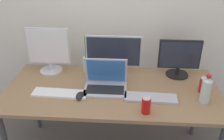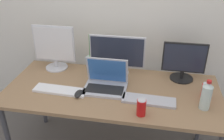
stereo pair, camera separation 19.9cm
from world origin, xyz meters
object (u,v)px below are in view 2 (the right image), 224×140
object	(u,v)px
mouse_by_keyboard	(79,94)
water_bottle	(206,96)
work_desk	(112,95)
monitor_left	(54,47)
soda_can_near_keyboard	(141,107)
monitor_center	(117,55)
bamboo_vase	(91,62)
keyboard_main	(149,100)
keyboard_aux	(60,90)
soda_can_by_laptop	(206,91)
laptop_silver	(106,82)
monitor_right	(184,62)

from	to	relation	value
mouse_by_keyboard	water_bottle	distance (m)	0.96
work_desk	monitor_left	world-z (taller)	monitor_left
monitor_left	mouse_by_keyboard	bearing A→B (deg)	-50.28
work_desk	soda_can_near_keyboard	world-z (taller)	soda_can_near_keyboard
monitor_center	bamboo_vase	size ratio (longest dim) A/B	1.41
monitor_left	keyboard_main	world-z (taller)	monitor_left
keyboard_aux	soda_can_by_laptop	world-z (taller)	soda_can_by_laptop
laptop_silver	mouse_by_keyboard	world-z (taller)	laptop_silver
work_desk	water_bottle	world-z (taller)	water_bottle
keyboard_main	keyboard_aux	world-z (taller)	same
keyboard_main	soda_can_by_laptop	distance (m)	0.45
work_desk	keyboard_aux	size ratio (longest dim) A/B	4.04
monitor_right	soda_can_by_laptop	distance (m)	0.33
laptop_silver	soda_can_by_laptop	bearing A→B (deg)	0.36
keyboard_aux	soda_can_near_keyboard	bearing A→B (deg)	-13.11
monitor_center	soda_can_near_keyboard	size ratio (longest dim) A/B	3.94
monitor_right	water_bottle	bearing A→B (deg)	-71.79
soda_can_near_keyboard	bamboo_vase	size ratio (longest dim) A/B	0.36
laptop_silver	mouse_by_keyboard	bearing A→B (deg)	-141.62
keyboard_aux	soda_can_near_keyboard	world-z (taller)	soda_can_near_keyboard
monitor_right	soda_can_near_keyboard	world-z (taller)	monitor_right
mouse_by_keyboard	water_bottle	xyz separation A→B (m)	(0.96, 0.01, 0.09)
monitor_right	soda_can_by_laptop	world-z (taller)	monitor_right
keyboard_aux	work_desk	bearing A→B (deg)	17.27
monitor_right	mouse_by_keyboard	bearing A→B (deg)	-152.83
laptop_silver	keyboard_main	bearing A→B (deg)	-19.75
mouse_by_keyboard	bamboo_vase	bearing A→B (deg)	94.24
keyboard_main	keyboard_aux	distance (m)	0.72
laptop_silver	keyboard_aux	size ratio (longest dim) A/B	0.79
work_desk	laptop_silver	bearing A→B (deg)	171.81
monitor_center	keyboard_aux	world-z (taller)	monitor_center
monitor_right	keyboard_aux	xyz separation A→B (m)	(-0.99, -0.39, -0.16)
laptop_silver	water_bottle	bearing A→B (deg)	-10.64
keyboard_aux	mouse_by_keyboard	size ratio (longest dim) A/B	4.01
keyboard_main	mouse_by_keyboard	distance (m)	0.55
monitor_left	laptop_silver	bearing A→B (deg)	-26.71
monitor_left	monitor_right	world-z (taller)	monitor_left
monitor_center	mouse_by_keyboard	xyz separation A→B (m)	(-0.24, -0.43, -0.17)
mouse_by_keyboard	keyboard_aux	bearing A→B (deg)	170.85
monitor_center	soda_can_by_laptop	world-z (taller)	monitor_center
keyboard_aux	laptop_silver	bearing A→B (deg)	20.47
monitor_center	soda_can_by_laptop	distance (m)	0.80
monitor_right	soda_can_by_laptop	bearing A→B (deg)	-58.75
keyboard_aux	bamboo_vase	bearing A→B (deg)	72.25
soda_can_near_keyboard	soda_can_by_laptop	bearing A→B (deg)	32.97
work_desk	bamboo_vase	xyz separation A→B (m)	(-0.26, 0.30, 0.14)
keyboard_aux	soda_can_by_laptop	bearing A→B (deg)	8.44
laptop_silver	soda_can_near_keyboard	bearing A→B (deg)	-43.89
monitor_left	monitor_right	size ratio (longest dim) A/B	1.14
keyboard_aux	soda_can_by_laptop	xyz separation A→B (m)	(1.15, 0.12, 0.05)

